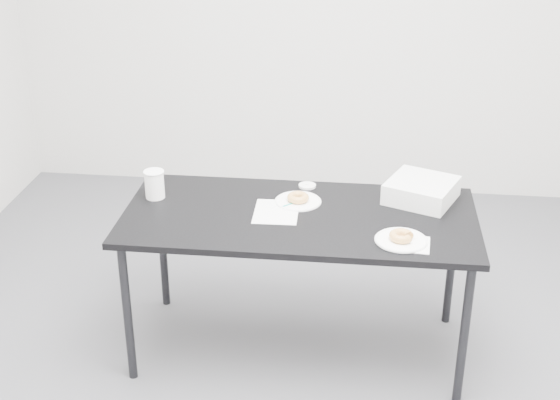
# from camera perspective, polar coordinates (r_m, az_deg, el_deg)

# --- Properties ---
(floor) EXTENTS (4.00, 4.00, 0.00)m
(floor) POSITION_cam_1_polar(r_m,az_deg,el_deg) (3.79, -0.19, -11.31)
(floor) COLOR #454449
(floor) RESTS_ON ground
(table) EXTENTS (1.58, 0.75, 0.72)m
(table) POSITION_cam_1_polar(r_m,az_deg,el_deg) (3.50, 1.42, -1.85)
(table) COLOR black
(table) RESTS_ON floor
(scorecard) EXTENTS (0.20, 0.26, 0.00)m
(scorecard) POSITION_cam_1_polar(r_m,az_deg,el_deg) (3.50, -0.28, -0.87)
(scorecard) COLOR white
(scorecard) RESTS_ON table
(logo_patch) EXTENTS (0.04, 0.04, 0.00)m
(logo_patch) POSITION_cam_1_polar(r_m,az_deg,el_deg) (3.57, 1.17, -0.27)
(logo_patch) COLOR green
(logo_patch) RESTS_ON scorecard
(pen) EXTENTS (0.09, 0.09, 0.01)m
(pen) POSITION_cam_1_polar(r_m,az_deg,el_deg) (3.56, 0.83, -0.28)
(pen) COLOR #0C8E89
(pen) RESTS_ON scorecard
(napkin) EXTENTS (0.16, 0.16, 0.00)m
(napkin) POSITION_cam_1_polar(r_m,az_deg,el_deg) (3.27, 9.55, -3.19)
(napkin) COLOR white
(napkin) RESTS_ON table
(plate_near) EXTENTS (0.22, 0.22, 0.01)m
(plate_near) POSITION_cam_1_polar(r_m,az_deg,el_deg) (3.29, 8.85, -2.93)
(plate_near) COLOR white
(plate_near) RESTS_ON napkin
(donut_near) EXTENTS (0.12, 0.12, 0.03)m
(donut_near) POSITION_cam_1_polar(r_m,az_deg,el_deg) (3.28, 8.87, -2.62)
(donut_near) COLOR #C48F3E
(donut_near) RESTS_ON plate_near
(plate_far) EXTENTS (0.21, 0.21, 0.01)m
(plate_far) POSITION_cam_1_polar(r_m,az_deg,el_deg) (3.59, 1.32, -0.10)
(plate_far) COLOR white
(plate_far) RESTS_ON table
(donut_far) EXTENTS (0.11, 0.11, 0.03)m
(donut_far) POSITION_cam_1_polar(r_m,az_deg,el_deg) (3.58, 1.33, 0.18)
(donut_far) COLOR #C48F3E
(donut_far) RESTS_ON plate_far
(coffee_cup) EXTENTS (0.09, 0.09, 0.13)m
(coffee_cup) POSITION_cam_1_polar(r_m,az_deg,el_deg) (3.66, -9.16, 1.15)
(coffee_cup) COLOR white
(coffee_cup) RESTS_ON table
(cup_lid) EXTENTS (0.08, 0.08, 0.01)m
(cup_lid) POSITION_cam_1_polar(r_m,az_deg,el_deg) (3.75, 2.00, 1.05)
(cup_lid) COLOR white
(cup_lid) RESTS_ON table
(bakery_box) EXTENTS (0.37, 0.37, 0.10)m
(bakery_box) POSITION_cam_1_polar(r_m,az_deg,el_deg) (3.65, 10.30, 0.70)
(bakery_box) COLOR silver
(bakery_box) RESTS_ON table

